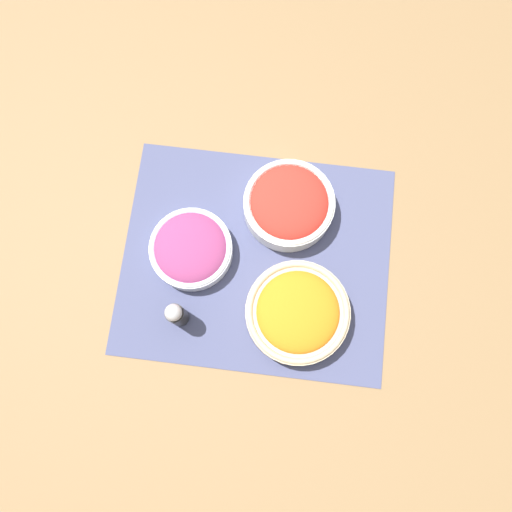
{
  "coord_description": "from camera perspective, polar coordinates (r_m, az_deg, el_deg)",
  "views": [
    {
      "loc": [
        0.03,
        -0.21,
        0.99
      ],
      "look_at": [
        0.0,
        0.0,
        0.03
      ],
      "focal_mm": 35.0,
      "sensor_mm": 36.0,
      "label": 1
    }
  ],
  "objects": [
    {
      "name": "ground_plane",
      "position": [
        1.01,
        0.0,
        -0.42
      ],
      "size": [
        3.0,
        3.0,
        0.0
      ],
      "primitive_type": "plane",
      "color": "olive"
    },
    {
      "name": "carrot_bowl",
      "position": [
        0.96,
        4.77,
        -6.44
      ],
      "size": [
        0.2,
        0.2,
        0.06
      ],
      "color": "#C6B28E",
      "rests_on": "placemat"
    },
    {
      "name": "onion_bowl",
      "position": [
        0.99,
        -7.45,
        0.83
      ],
      "size": [
        0.16,
        0.16,
        0.05
      ],
      "color": "silver",
      "rests_on": "placemat"
    },
    {
      "name": "tomato_bowl",
      "position": [
        1.0,
        3.78,
        5.94
      ],
      "size": [
        0.18,
        0.18,
        0.07
      ],
      "color": "white",
      "rests_on": "placemat"
    },
    {
      "name": "pepper_shaker",
      "position": [
        0.95,
        -9.08,
        -6.64
      ],
      "size": [
        0.04,
        0.04,
        0.1
      ],
      "color": "black",
      "rests_on": "placemat"
    },
    {
      "name": "placemat",
      "position": [
        1.01,
        0.0,
        -0.4
      ],
      "size": [
        0.54,
        0.45,
        0.0
      ],
      "color": "#474C70",
      "rests_on": "ground_plane"
    }
  ]
}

